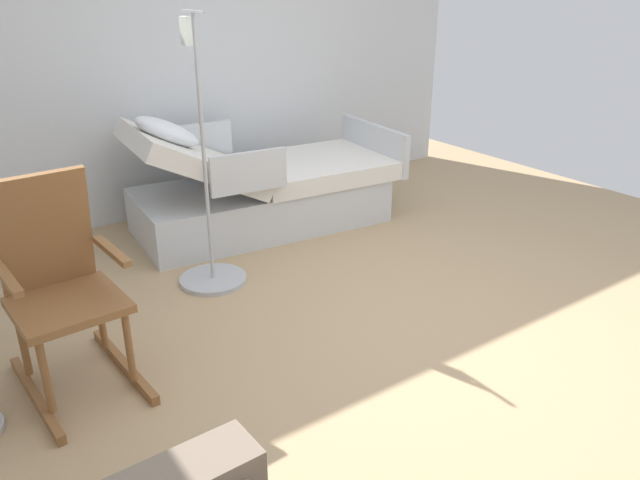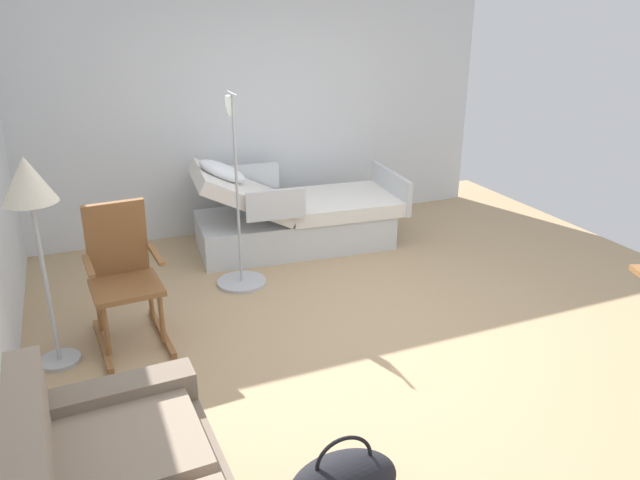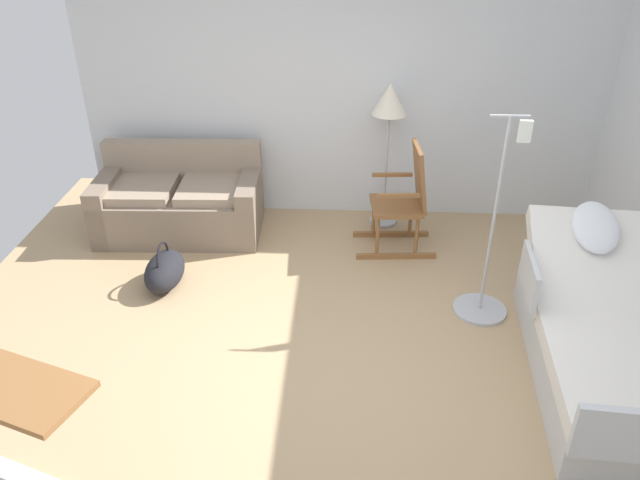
# 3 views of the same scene
# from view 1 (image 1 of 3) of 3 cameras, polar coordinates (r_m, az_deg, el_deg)

# --- Properties ---
(ground_plane) EXTENTS (6.43, 6.43, 0.00)m
(ground_plane) POSITION_cam_1_polar(r_m,az_deg,el_deg) (3.66, 8.43, -7.69)
(ground_plane) COLOR tan
(side_wall) EXTENTS (0.10, 5.21, 2.70)m
(side_wall) POSITION_cam_1_polar(r_m,az_deg,el_deg) (5.37, -10.85, 17.35)
(side_wall) COLOR silver
(side_wall) RESTS_ON ground
(hospital_bed) EXTENTS (1.14, 2.15, 1.02)m
(hospital_bed) POSITION_cam_1_polar(r_m,az_deg,el_deg) (4.92, -5.46, 4.64)
(hospital_bed) COLOR silver
(hospital_bed) RESTS_ON ground
(rocking_chair) EXTENTS (0.79, 0.53, 1.05)m
(rocking_chair) POSITION_cam_1_polar(r_m,az_deg,el_deg) (3.16, -22.80, -4.19)
(rocking_chair) COLOR brown
(rocking_chair) RESTS_ON ground
(iv_pole) EXTENTS (0.44, 0.44, 1.69)m
(iv_pole) POSITION_cam_1_polar(r_m,az_deg,el_deg) (4.06, -10.10, -0.59)
(iv_pole) COLOR #B2B5BA
(iv_pole) RESTS_ON ground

